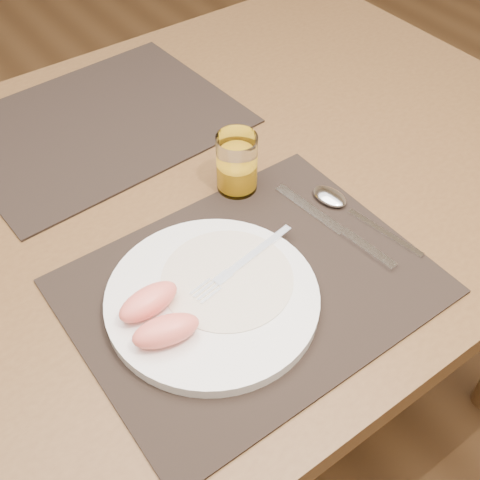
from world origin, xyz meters
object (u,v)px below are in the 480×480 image
Objects in this scene: table at (171,232)px; placemat_near at (250,286)px; placemat_far at (99,124)px; juice_glass at (237,166)px; plate at (212,298)px; spoon at (337,202)px; knife at (343,232)px; fork at (236,268)px.

placemat_near is at bearing -91.32° from table.
juice_glass is (0.10, -0.27, 0.04)m from placemat_far.
placemat_near and placemat_far have the same top height.
plate reaches higher than placemat_far.
spoon is (0.19, -0.17, 0.09)m from table.
juice_glass is at bearing 110.44° from knife.
table is 0.27m from spoon.
juice_glass is at bearing 53.83° from fork.
juice_glass reaches higher than knife.
placemat_near is 1.67× the size of plate.
plate is (-0.06, -0.21, 0.10)m from table.
placemat_near is at bearing -166.29° from spoon.
table is at bearing -89.57° from placemat_far.
table is 0.29m from knife.
spoon reaches higher than knife.
fork is (-0.01, -0.20, 0.11)m from table.
fork is 0.79× the size of knife.
spoon is at bearing -51.06° from juice_glass.
plate is at bearing -133.80° from juice_glass.
knife is (0.16, -0.44, 0.00)m from placemat_far.
plate is 1.22× the size of knife.
knife is 0.06m from spoon.
fork is at bearing -93.37° from table.
spoon is at bearing 13.71° from placemat_near.
plate reaches higher than knife.
plate is 0.22m from knife.
knife reaches higher than table.
fork is 0.20m from spoon.
juice_glass is at bearing -70.71° from placemat_far.
fork is (-0.01, -0.42, 0.02)m from placemat_far.
plate is 2.92× the size of juice_glass.
fork is (0.05, 0.02, 0.01)m from plate.
juice_glass is (-0.10, 0.12, 0.04)m from spoon.
plate is 1.54× the size of fork.
plate is at bearing -97.74° from placemat_far.
table is at bearing 150.53° from juice_glass.
fork reaches higher than plate.
table is 0.24m from placemat_far.
juice_glass is (0.11, 0.14, 0.02)m from fork.
placemat_near is at bearing -90.45° from placemat_far.
spoon is at bearing 55.48° from knife.
juice_glass reaches higher than table.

